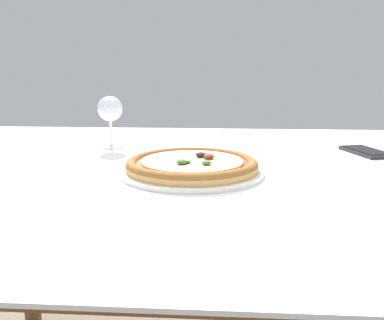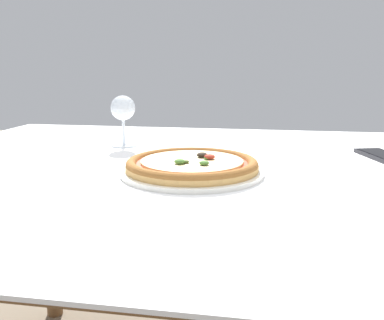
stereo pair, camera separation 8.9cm
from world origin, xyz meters
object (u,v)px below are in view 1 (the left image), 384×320
Objects in this scene: dining_table at (171,196)px; pizza_plate at (192,166)px; cell_phone at (366,152)px; wine_glass_far_left at (110,111)px.

dining_table is 0.13m from pizza_plate.
dining_table is at bearing -161.76° from cell_phone.
pizza_plate is 0.38m from wine_glass_far_left.
wine_glass_far_left is at bearing 176.40° from cell_phone.
wine_glass_far_left reaches higher than pizza_plate.
dining_table is 0.33m from wine_glass_far_left.
cell_phone is at bearing 18.24° from dining_table.
wine_glass_far_left is at bearing 132.82° from dining_table.
pizza_plate is 1.88× the size of cell_phone.
cell_phone is (0.49, 0.16, 0.08)m from dining_table.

